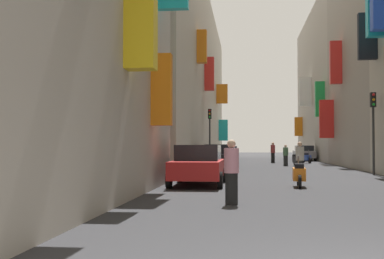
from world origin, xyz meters
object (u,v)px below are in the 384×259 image
pedestrian_near_left (300,160)px  pedestrian_near_right (286,155)px  parked_car_red (198,164)px  pedestrian_mid_street (273,153)px  scooter_silver (225,159)px  scooter_black (297,160)px  traffic_light_far_corner (210,127)px  parked_car_white (230,152)px  traffic_light_near_corner (373,119)px  pedestrian_crossing (231,172)px  parked_car_black (218,156)px  parked_car_silver (225,154)px  scooter_blue (306,158)px  parked_car_grey (304,153)px  scooter_orange (299,174)px

pedestrian_near_left → pedestrian_near_right: 13.82m
parked_car_red → pedestrian_near_left: size_ratio=2.59×
parked_car_red → pedestrian_mid_street: (4.13, 24.21, 0.10)m
scooter_silver → scooter_black: (5.36, -0.83, -0.00)m
pedestrian_near_left → traffic_light_far_corner: 15.44m
parked_car_white → traffic_light_near_corner: 31.43m
pedestrian_crossing → pedestrian_near_left: bearing=74.6°
parked_car_black → parked_car_silver: parked_car_silver is taller
pedestrian_near_left → traffic_light_far_corner: (-5.18, 14.39, 2.08)m
scooter_blue → pedestrian_near_right: size_ratio=1.10×
parked_car_white → pedestrian_near_left: (4.24, -33.22, 0.09)m
pedestrian_crossing → traffic_light_far_corner: 24.92m
parked_car_black → traffic_light_far_corner: size_ratio=1.02×
parked_car_silver → scooter_black: 7.41m
parked_car_silver → traffic_light_far_corner: bearing=-102.4°
scooter_black → pedestrian_near_right: bearing=-178.9°
parked_car_white → pedestrian_near_left: bearing=-82.7°
parked_car_black → pedestrian_crossing: pedestrian_crossing is taller
pedestrian_crossing → traffic_light_near_corner: traffic_light_near_corner is taller
parked_car_silver → scooter_silver: (0.15, -4.11, -0.35)m
pedestrian_near_right → scooter_silver: bearing=169.4°
parked_car_grey → pedestrian_crossing: bearing=-99.4°
parked_car_silver → pedestrian_near_right: 6.81m
parked_car_white → scooter_black: (5.54, -19.39, -0.29)m
scooter_silver → scooter_black: same height
parked_car_white → scooter_black: bearing=-74.1°
parked_car_silver → scooter_orange: bearing=-81.2°
parked_car_black → parked_car_grey: 19.27m
parked_car_red → traffic_light_far_corner: traffic_light_far_corner is taller
scooter_black → pedestrian_near_right: size_ratio=1.27×
pedestrian_near_right → pedestrian_mid_street: bearing=95.5°
parked_car_white → pedestrian_mid_street: (4.11, -13.30, 0.14)m
parked_car_black → traffic_light_near_corner: traffic_light_near_corner is taller
parked_car_white → pedestrian_near_left: 33.49m
parked_car_grey → parked_car_silver: 10.50m
pedestrian_crossing → scooter_orange: bearing=67.6°
scooter_silver → scooter_black: 5.43m
parked_car_black → parked_car_red: bearing=-90.2°
parked_car_grey → traffic_light_near_corner: (0.79, -23.21, 2.09)m
scooter_blue → pedestrian_crossing: size_ratio=1.04×
parked_car_red → traffic_light_near_corner: bearing=41.2°
parked_car_white → parked_car_black: bearing=-89.9°
parked_car_white → parked_car_black: 24.82m
parked_car_black → pedestrian_mid_street: size_ratio=2.46×
pedestrian_mid_street → traffic_light_near_corner: size_ratio=0.42×
parked_car_black → scooter_silver: size_ratio=2.19×
parked_car_black → pedestrian_near_right: parked_car_black is taller
scooter_orange → pedestrian_near_right: (1.01, 18.58, 0.31)m
scooter_silver → pedestrian_near_right: bearing=-10.6°
parked_car_grey → pedestrian_near_right: pedestrian_near_right is taller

